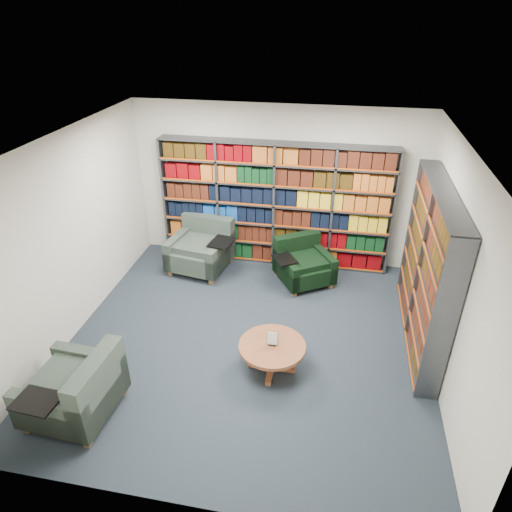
% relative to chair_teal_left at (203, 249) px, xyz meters
% --- Properties ---
extents(room_shell, '(5.02, 5.02, 2.82)m').
position_rel_chair_teal_left_xyz_m(room_shell, '(1.22, -1.89, 1.05)').
color(room_shell, '#18222D').
rests_on(room_shell, ground).
extents(bookshelf_back, '(4.00, 0.28, 2.20)m').
position_rel_chair_teal_left_xyz_m(bookshelf_back, '(1.22, 0.45, 0.74)').
color(bookshelf_back, '#47494F').
rests_on(bookshelf_back, ground).
extents(bookshelf_right, '(0.28, 2.50, 2.20)m').
position_rel_chair_teal_left_xyz_m(bookshelf_right, '(3.56, -1.29, 0.74)').
color(bookshelf_right, '#47494F').
rests_on(bookshelf_right, ground).
extents(chair_teal_left, '(1.22, 1.11, 0.88)m').
position_rel_chair_teal_left_xyz_m(chair_teal_left, '(0.00, 0.00, 0.00)').
color(chair_teal_left, '#032634').
rests_on(chair_teal_left, ground).
extents(chair_green_right, '(1.14, 1.14, 0.75)m').
position_rel_chair_teal_left_xyz_m(chair_green_right, '(1.80, -0.12, -0.05)').
color(chair_green_right, black).
rests_on(chair_green_right, ground).
extents(chair_teal_front, '(0.99, 1.13, 0.85)m').
position_rel_chair_teal_left_xyz_m(chair_teal_front, '(-0.41, -3.54, -0.01)').
color(chair_teal_front, '#032634').
rests_on(chair_teal_front, ground).
extents(coffee_table, '(0.86, 0.86, 0.61)m').
position_rel_chair_teal_left_xyz_m(coffee_table, '(1.64, -2.40, -0.03)').
color(coffee_table, '#A05C38').
rests_on(coffee_table, ground).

